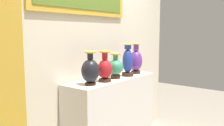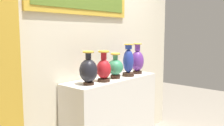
{
  "view_description": "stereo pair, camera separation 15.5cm",
  "coord_description": "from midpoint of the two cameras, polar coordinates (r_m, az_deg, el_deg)",
  "views": [
    {
      "loc": [
        -2.23,
        -1.75,
        1.56
      ],
      "look_at": [
        0.0,
        0.0,
        1.21
      ],
      "focal_mm": 38.98,
      "sensor_mm": 36.0,
      "label": 1
    },
    {
      "loc": [
        -2.13,
        -1.87,
        1.56
      ],
      "look_at": [
        0.0,
        0.0,
        1.21
      ],
      "focal_mm": 38.98,
      "sensor_mm": 36.0,
      "label": 2
    }
  ],
  "objects": [
    {
      "name": "vase_cobalt",
      "position": [
        2.99,
        5.34,
        0.32
      ],
      "size": [
        0.15,
        0.15,
        0.4
      ],
      "color": "#382319",
      "rests_on": "display_shelf"
    },
    {
      "name": "vase_crimson",
      "position": [
        2.65,
        -0.27,
        -1.3
      ],
      "size": [
        0.16,
        0.16,
        0.34
      ],
      "color": "#382319",
      "rests_on": "display_shelf"
    },
    {
      "name": "back_wall",
      "position": [
        3.0,
        -2.45,
        3.77
      ],
      "size": [
        3.23,
        0.14,
        2.7
      ],
      "color": "beige",
      "rests_on": "ground_plane"
    },
    {
      "name": "display_shelf",
      "position": [
        3.02,
        1.51,
        -13.17
      ],
      "size": [
        1.27,
        0.41,
        1.03
      ],
      "primitive_type": "cube",
      "color": "silver",
      "rests_on": "ground_plane"
    },
    {
      "name": "vase_jade",
      "position": [
        2.84,
        2.36,
        -0.96
      ],
      "size": [
        0.18,
        0.18,
        0.3
      ],
      "color": "#382319",
      "rests_on": "display_shelf"
    },
    {
      "name": "vase_violet",
      "position": [
        3.19,
        7.35,
        0.55
      ],
      "size": [
        0.17,
        0.17,
        0.4
      ],
      "color": "#382319",
      "rests_on": "display_shelf"
    },
    {
      "name": "vase_onyx",
      "position": [
        2.49,
        -3.78,
        -1.7
      ],
      "size": [
        0.19,
        0.19,
        0.35
      ],
      "color": "#382319",
      "rests_on": "display_shelf"
    }
  ]
}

